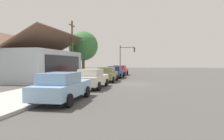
{
  "coord_description": "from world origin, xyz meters",
  "views": [
    {
      "loc": [
        -20.98,
        -1.93,
        2.16
      ],
      "look_at": [
        1.04,
        2.05,
        1.31
      ],
      "focal_mm": 34.4,
      "sensor_mm": 36.0,
      "label": 1
    }
  ],
  "objects_px": {
    "car_olive": "(107,74)",
    "utility_pole_wooden": "(72,48)",
    "car_navy": "(116,72)",
    "fire_hydrant_red": "(86,79)",
    "car_skyblue": "(62,87)",
    "traffic_light_main": "(126,55)",
    "shade_tree": "(83,46)",
    "car_ivory": "(92,78)",
    "car_cherry": "(120,70)"
  },
  "relations": [
    {
      "from": "car_ivory",
      "to": "car_navy",
      "type": "height_order",
      "value": "same"
    },
    {
      "from": "car_skyblue",
      "to": "car_olive",
      "type": "distance_m",
      "value": 11.85
    },
    {
      "from": "fire_hydrant_red",
      "to": "car_cherry",
      "type": "bearing_deg",
      "value": -5.19
    },
    {
      "from": "car_skyblue",
      "to": "car_cherry",
      "type": "height_order",
      "value": "same"
    },
    {
      "from": "car_cherry",
      "to": "traffic_light_main",
      "type": "xyz_separation_m",
      "value": [
        4.84,
        -0.34,
        2.68
      ]
    },
    {
      "from": "car_ivory",
      "to": "fire_hydrant_red",
      "type": "distance_m",
      "value": 3.17
    },
    {
      "from": "car_navy",
      "to": "car_cherry",
      "type": "height_order",
      "value": "same"
    },
    {
      "from": "car_skyblue",
      "to": "car_cherry",
      "type": "relative_size",
      "value": 1.12
    },
    {
      "from": "shade_tree",
      "to": "fire_hydrant_red",
      "type": "height_order",
      "value": "shade_tree"
    },
    {
      "from": "utility_pole_wooden",
      "to": "car_navy",
      "type": "bearing_deg",
      "value": -75.21
    },
    {
      "from": "shade_tree",
      "to": "utility_pole_wooden",
      "type": "relative_size",
      "value": 0.93
    },
    {
      "from": "car_ivory",
      "to": "car_navy",
      "type": "bearing_deg",
      "value": -0.97
    },
    {
      "from": "utility_pole_wooden",
      "to": "shade_tree",
      "type": "bearing_deg",
      "value": 3.28
    },
    {
      "from": "car_ivory",
      "to": "shade_tree",
      "type": "relative_size",
      "value": 0.7
    },
    {
      "from": "car_ivory",
      "to": "utility_pole_wooden",
      "type": "distance_m",
      "value": 11.65
    },
    {
      "from": "shade_tree",
      "to": "utility_pole_wooden",
      "type": "distance_m",
      "value": 5.76
    },
    {
      "from": "car_navy",
      "to": "utility_pole_wooden",
      "type": "distance_m",
      "value": 6.5
    },
    {
      "from": "traffic_light_main",
      "to": "car_ivory",
      "type": "bearing_deg",
      "value": 179.41
    },
    {
      "from": "traffic_light_main",
      "to": "utility_pole_wooden",
      "type": "bearing_deg",
      "value": 155.33
    },
    {
      "from": "traffic_light_main",
      "to": "fire_hydrant_red",
      "type": "height_order",
      "value": "traffic_light_main"
    },
    {
      "from": "car_skyblue",
      "to": "shade_tree",
      "type": "xyz_separation_m",
      "value": [
        21.54,
        5.75,
        3.83
      ]
    },
    {
      "from": "car_ivory",
      "to": "car_cherry",
      "type": "bearing_deg",
      "value": -0.16
    },
    {
      "from": "car_olive",
      "to": "fire_hydrant_red",
      "type": "distance_m",
      "value": 3.4
    },
    {
      "from": "car_ivory",
      "to": "traffic_light_main",
      "type": "distance_m",
      "value": 22.31
    },
    {
      "from": "car_olive",
      "to": "shade_tree",
      "type": "relative_size",
      "value": 0.64
    },
    {
      "from": "car_ivory",
      "to": "car_cherry",
      "type": "height_order",
      "value": "same"
    },
    {
      "from": "car_olive",
      "to": "car_cherry",
      "type": "distance_m",
      "value": 11.46
    },
    {
      "from": "car_navy",
      "to": "fire_hydrant_red",
      "type": "xyz_separation_m",
      "value": [
        -8.48,
        1.52,
        -0.32
      ]
    },
    {
      "from": "car_navy",
      "to": "shade_tree",
      "type": "bearing_deg",
      "value": 54.88
    },
    {
      "from": "shade_tree",
      "to": "fire_hydrant_red",
      "type": "relative_size",
      "value": 9.82
    },
    {
      "from": "car_ivory",
      "to": "traffic_light_main",
      "type": "xyz_separation_m",
      "value": [
        22.15,
        -0.23,
        2.68
      ]
    },
    {
      "from": "car_olive",
      "to": "traffic_light_main",
      "type": "distance_m",
      "value": 16.52
    },
    {
      "from": "car_olive",
      "to": "utility_pole_wooden",
      "type": "distance_m",
      "value": 7.45
    },
    {
      "from": "shade_tree",
      "to": "utility_pole_wooden",
      "type": "bearing_deg",
      "value": -176.72
    },
    {
      "from": "car_olive",
      "to": "shade_tree",
      "type": "xyz_separation_m",
      "value": [
        9.68,
        5.8,
        3.84
      ]
    },
    {
      "from": "car_ivory",
      "to": "car_cherry",
      "type": "xyz_separation_m",
      "value": [
        17.31,
        0.11,
        -0.0
      ]
    },
    {
      "from": "car_navy",
      "to": "fire_hydrant_red",
      "type": "relative_size",
      "value": 6.71
    },
    {
      "from": "car_skyblue",
      "to": "fire_hydrant_red",
      "type": "relative_size",
      "value": 6.92
    },
    {
      "from": "traffic_light_main",
      "to": "fire_hydrant_red",
      "type": "bearing_deg",
      "value": 175.1
    },
    {
      "from": "car_ivory",
      "to": "traffic_light_main",
      "type": "relative_size",
      "value": 0.94
    },
    {
      "from": "car_ivory",
      "to": "car_olive",
      "type": "distance_m",
      "value": 5.85
    },
    {
      "from": "traffic_light_main",
      "to": "shade_tree",
      "type": "bearing_deg",
      "value": 137.87
    },
    {
      "from": "traffic_light_main",
      "to": "utility_pole_wooden",
      "type": "height_order",
      "value": "utility_pole_wooden"
    },
    {
      "from": "car_cherry",
      "to": "shade_tree",
      "type": "relative_size",
      "value": 0.63
    },
    {
      "from": "car_olive",
      "to": "car_cherry",
      "type": "bearing_deg",
      "value": 0.25
    },
    {
      "from": "utility_pole_wooden",
      "to": "car_skyblue",
      "type": "bearing_deg",
      "value": -161.11
    },
    {
      "from": "utility_pole_wooden",
      "to": "fire_hydrant_red",
      "type": "bearing_deg",
      "value": -150.33
    },
    {
      "from": "car_olive",
      "to": "utility_pole_wooden",
      "type": "relative_size",
      "value": 0.6
    },
    {
      "from": "car_cherry",
      "to": "utility_pole_wooden",
      "type": "height_order",
      "value": "utility_pole_wooden"
    },
    {
      "from": "car_olive",
      "to": "car_skyblue",
      "type": "bearing_deg",
      "value": 179.21
    }
  ]
}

